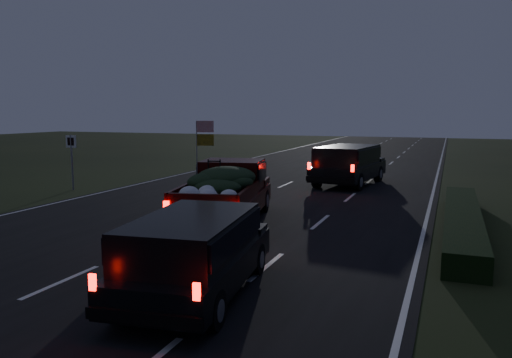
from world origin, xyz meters
The scene contains 7 objects.
ground centered at (0.00, 0.00, 0.00)m, with size 120.00×120.00×0.00m, color black.
road_asphalt centered at (0.00, 0.00, 0.01)m, with size 14.00×120.00×0.02m, color black.
hedge_row centered at (7.80, 3.00, 0.30)m, with size 1.00×10.00×0.60m, color black.
route_sign centered at (-8.50, 5.00, 1.66)m, with size 0.55×0.08×2.50m.
pickup_truck centered at (0.77, 1.47, 1.08)m, with size 3.14×5.81×2.89m.
lead_suv centered at (2.80, 11.12, 1.16)m, with size 2.86×5.59×1.54m.
rear_suv centered at (2.95, -4.71, 0.97)m, with size 2.48×4.69×1.29m.
Camera 1 is at (7.37, -12.79, 3.50)m, focal length 35.00 mm.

